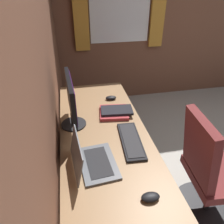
% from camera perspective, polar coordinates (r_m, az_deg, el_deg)
% --- Properties ---
extents(wall_back, '(5.07, 0.10, 2.60)m').
position_cam_1_polar(wall_back, '(1.07, -21.11, 4.68)').
color(wall_back, brown).
rests_on(wall_back, ground).
extents(wall_right, '(0.10, 4.73, 2.60)m').
position_cam_1_polar(wall_right, '(3.78, 20.96, 23.51)').
color(wall_right, brown).
rests_on(wall_right, ground).
extents(window_panel, '(0.02, 0.85, 1.03)m').
position_cam_1_polar(window_panel, '(3.27, 2.16, 26.66)').
color(window_panel, white).
extents(curtain_near, '(0.05, 0.20, 1.19)m').
position_cam_1_polar(curtain_near, '(3.41, 12.25, 26.28)').
color(curtain_near, gold).
extents(curtain_far, '(0.05, 0.20, 1.19)m').
position_cam_1_polar(curtain_far, '(3.16, -8.44, 26.18)').
color(curtain_far, gold).
extents(desk, '(1.88, 0.66, 0.73)m').
position_cam_1_polar(desk, '(1.68, -1.70, -8.67)').
color(desk, '#936D47').
rests_on(desk, ground).
extents(drawer_pedestal, '(0.40, 0.51, 0.69)m').
position_cam_1_polar(drawer_pedestal, '(1.93, -2.66, -14.63)').
color(drawer_pedestal, '#936D47').
rests_on(drawer_pedestal, ground).
extents(monitor_primary, '(0.48, 0.20, 0.40)m').
position_cam_1_polar(monitor_primary, '(1.66, -10.67, 3.23)').
color(monitor_primary, black).
rests_on(monitor_primary, desk).
extents(laptop_leftmost, '(0.35, 0.29, 0.22)m').
position_cam_1_polar(laptop_leftmost, '(1.39, -5.90, -12.33)').
color(laptop_leftmost, '#595B60').
rests_on(laptop_leftmost, desk).
extents(keyboard_main, '(0.43, 0.17, 0.02)m').
position_cam_1_polar(keyboard_main, '(1.59, 5.00, -7.46)').
color(keyboard_main, black).
rests_on(keyboard_main, desk).
extents(mouse_main, '(0.06, 0.10, 0.03)m').
position_cam_1_polar(mouse_main, '(1.27, 10.08, -21.18)').
color(mouse_main, black).
rests_on(mouse_main, desk).
extents(mouse_spare, '(0.06, 0.10, 0.03)m').
position_cam_1_polar(mouse_spare, '(2.11, -0.29, 3.76)').
color(mouse_spare, black).
rests_on(mouse_spare, desk).
extents(book_stack_near, '(0.27, 0.30, 0.05)m').
position_cam_1_polar(book_stack_near, '(1.88, 0.75, 0.10)').
color(book_stack_near, '#B2383D').
rests_on(book_stack_near, desk).
extents(office_chair, '(0.56, 0.57, 0.97)m').
position_cam_1_polar(office_chair, '(1.87, 24.10, -15.24)').
color(office_chair, maroon).
rests_on(office_chair, ground).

